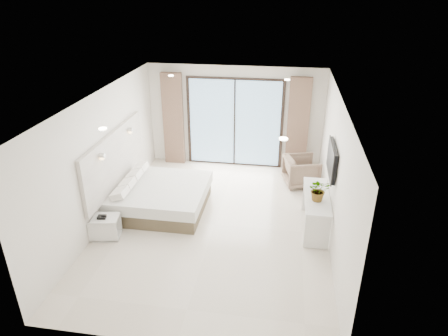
{
  "coord_description": "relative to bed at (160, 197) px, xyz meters",
  "views": [
    {
      "loc": [
        1.3,
        -6.93,
        4.63
      ],
      "look_at": [
        0.13,
        0.4,
        1.13
      ],
      "focal_mm": 32.0,
      "sensor_mm": 36.0,
      "label": 1
    }
  ],
  "objects": [
    {
      "name": "plant",
      "position": [
        3.35,
        -0.47,
        0.65
      ],
      "size": [
        0.46,
        0.5,
        0.35
      ],
      "primitive_type": "imported",
      "rotation": [
        0.0,
        0.0,
        0.12
      ],
      "color": "#33662D",
      "rests_on": "console_desk"
    },
    {
      "name": "console_desk",
      "position": [
        3.35,
        -0.26,
        0.27
      ],
      "size": [
        0.49,
        1.56,
        0.77
      ],
      "color": "silver",
      "rests_on": "ground"
    },
    {
      "name": "ground",
      "position": [
        1.31,
        -0.46,
        -0.29
      ],
      "size": [
        6.2,
        6.2,
        0.0
      ],
      "primitive_type": "plane",
      "color": "beige",
      "rests_on": "ground"
    },
    {
      "name": "armchair",
      "position": [
        3.11,
        1.66,
        0.11
      ],
      "size": [
        0.9,
        0.94,
        0.8
      ],
      "primitive_type": "imported",
      "rotation": [
        0.0,
        0.0,
        1.83
      ],
      "color": "#7C6151",
      "rests_on": "ground"
    },
    {
      "name": "bed",
      "position": [
        0.0,
        0.0,
        0.0
      ],
      "size": [
        1.99,
        1.9,
        0.7
      ],
      "color": "brown",
      "rests_on": "ground"
    },
    {
      "name": "room_shell",
      "position": [
        1.11,
        0.34,
        1.29
      ],
      "size": [
        4.62,
        6.22,
        2.72
      ],
      "color": "silver",
      "rests_on": "ground"
    },
    {
      "name": "nightstand",
      "position": [
        -0.71,
        -1.24,
        -0.06
      ],
      "size": [
        0.56,
        0.49,
        0.45
      ],
      "rotation": [
        0.0,
        0.0,
        0.17
      ],
      "color": "silver",
      "rests_on": "ground"
    },
    {
      "name": "phone",
      "position": [
        -0.75,
        -1.28,
        0.19
      ],
      "size": [
        0.17,
        0.14,
        0.05
      ],
      "primitive_type": "cube",
      "rotation": [
        0.0,
        0.0,
        0.14
      ],
      "color": "black",
      "rests_on": "nightstand"
    }
  ]
}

